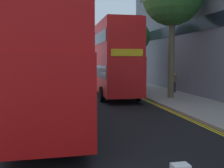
{
  "coord_description": "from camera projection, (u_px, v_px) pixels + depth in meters",
  "views": [
    {
      "loc": [
        -1.91,
        -0.42,
        2.86
      ],
      "look_at": [
        0.5,
        11.0,
        1.8
      ],
      "focal_mm": 43.02,
      "sensor_mm": 36.0,
      "label": 1
    }
  ],
  "objects": [
    {
      "name": "pedestrian_far",
      "position": [
        175.0,
        82.0,
        22.42
      ],
      "size": [
        0.34,
        0.22,
        1.62
      ],
      "color": "#2D2D38",
      "rests_on": "sidewalk_right"
    },
    {
      "name": "double_decker_bus_oncoming",
      "position": [
        111.0,
        58.0,
        21.59
      ],
      "size": [
        2.93,
        10.85,
        5.64
      ],
      "color": "red",
      "rests_on": "ground"
    },
    {
      "name": "street_tree_far",
      "position": [
        136.0,
        38.0,
        25.84
      ],
      "size": [
        2.82,
        2.82,
        6.34
      ],
      "color": "#6B6047",
      "rests_on": "sidewalk_right"
    },
    {
      "name": "double_decker_bus_away",
      "position": [
        48.0,
        56.0,
        11.61
      ],
      "size": [
        2.88,
        10.83,
        5.64
      ],
      "color": "#B20F0F",
      "rests_on": "ground"
    },
    {
      "name": "sidewalk_right",
      "position": [
        184.0,
        101.0,
        17.98
      ],
      "size": [
        4.0,
        80.0,
        0.14
      ],
      "primitive_type": "cube",
      "color": "#9E9991",
      "rests_on": "ground"
    },
    {
      "name": "street_tree_near",
      "position": [
        120.0,
        38.0,
        35.29
      ],
      "size": [
        4.17,
        4.17,
        7.71
      ],
      "color": "#6B6047",
      "rests_on": "sidewalk_right"
    },
    {
      "name": "kerb_line_inner",
      "position": [
        164.0,
        109.0,
        15.57
      ],
      "size": [
        0.1,
        56.0,
        0.01
      ],
      "primitive_type": "cube",
      "color": "yellow",
      "rests_on": "ground"
    },
    {
      "name": "kerb_line_outer",
      "position": [
        167.0,
        109.0,
        15.61
      ],
      "size": [
        0.1,
        56.0,
        0.01
      ],
      "primitive_type": "cube",
      "color": "yellow",
      "rests_on": "ground"
    }
  ]
}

